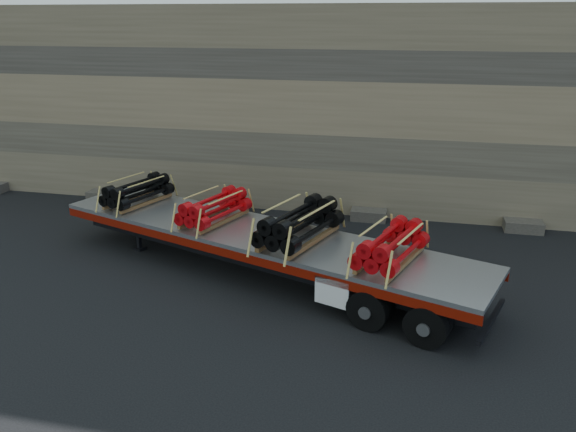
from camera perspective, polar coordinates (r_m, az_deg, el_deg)
name	(u,v)px	position (r m, az deg, el deg)	size (l,w,h in m)	color
ground	(281,271)	(15.49, -0.76, -5.59)	(120.00, 120.00, 0.00)	black
rock_wall	(322,108)	(20.63, 3.45, 10.93)	(44.00, 3.00, 7.00)	#7A6B54
trailer	(258,253)	(15.10, -3.06, -3.76)	(12.31, 2.37, 1.23)	#AEB0B5
bundle_front	(137,192)	(17.54, -15.05, 2.37)	(1.04, 2.08, 0.74)	black
bundle_midfront	(214,209)	(15.57, -7.52, 0.75)	(1.06, 2.11, 0.75)	red
bundle_midrear	(299,225)	(14.05, 1.15, -0.88)	(1.25, 2.51, 0.89)	black
bundle_rear	(391,247)	(13.07, 10.40, -3.09)	(1.10, 2.20, 0.78)	red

